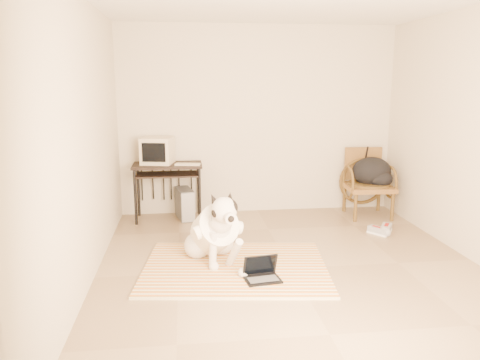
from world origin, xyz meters
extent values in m
plane|color=#8B7455|center=(0.00, 0.00, 0.00)|extent=(4.50, 4.50, 0.00)
plane|color=beige|center=(0.00, 2.25, 1.35)|extent=(4.50, 0.00, 4.50)
plane|color=beige|center=(0.00, -2.25, 1.35)|extent=(4.50, 0.00, 4.50)
plane|color=beige|center=(-2.00, 0.00, 1.35)|extent=(0.00, 4.50, 4.50)
cube|color=orange|center=(-0.65, -0.51, 0.01)|extent=(1.91, 0.52, 0.02)
cube|color=#358037|center=(-0.61, -0.22, 0.01)|extent=(1.91, 0.52, 0.02)
cube|color=#6C3A71|center=(-0.58, 0.07, 0.01)|extent=(1.91, 0.52, 0.02)
cube|color=#F3B154|center=(-0.54, 0.35, 0.01)|extent=(1.91, 0.52, 0.02)
cube|color=beige|center=(-0.51, 0.64, 0.01)|extent=(1.91, 0.52, 0.02)
sphere|color=silver|center=(-0.96, 0.40, 0.15)|extent=(0.29, 0.29, 0.29)
sphere|color=silver|center=(-0.70, 0.47, 0.15)|extent=(0.29, 0.29, 0.29)
ellipsoid|color=silver|center=(-0.83, 0.42, 0.17)|extent=(0.36, 0.32, 0.29)
ellipsoid|color=silver|center=(-0.78, 0.26, 0.37)|extent=(0.53, 0.73, 0.62)
cylinder|color=white|center=(-0.78, 0.27, 0.37)|extent=(0.57, 0.66, 0.57)
sphere|color=silver|center=(-0.73, 0.08, 0.51)|extent=(0.24, 0.24, 0.24)
sphere|color=silver|center=(-0.70, -0.01, 0.66)|extent=(0.27, 0.27, 0.27)
ellipsoid|color=black|center=(-0.66, 0.00, 0.67)|extent=(0.21, 0.23, 0.19)
cylinder|color=silver|center=(-0.67, -0.12, 0.62)|extent=(0.15, 0.16, 0.11)
sphere|color=black|center=(-0.65, -0.19, 0.62)|extent=(0.06, 0.06, 0.06)
cone|color=black|center=(-0.80, 0.02, 0.76)|extent=(0.14, 0.15, 0.17)
cone|color=black|center=(-0.63, 0.07, 0.76)|extent=(0.14, 0.16, 0.17)
torus|color=silver|center=(-0.72, 0.06, 0.55)|extent=(0.26, 0.19, 0.22)
cylinder|color=silver|center=(-0.81, 0.04, 0.22)|extent=(0.11, 0.14, 0.40)
cylinder|color=silver|center=(-0.60, -0.02, 0.20)|extent=(0.17, 0.36, 0.40)
sphere|color=silver|center=(-0.81, 0.02, 0.05)|extent=(0.10, 0.10, 0.10)
sphere|color=silver|center=(-0.53, -0.19, 0.06)|extent=(0.11, 0.11, 0.11)
cone|color=black|center=(-0.92, 0.66, 0.06)|extent=(0.28, 0.37, 0.10)
cube|color=black|center=(-0.36, -0.32, 0.03)|extent=(0.37, 0.29, 0.02)
cube|color=#4D4D50|center=(-0.35, -0.33, 0.04)|extent=(0.31, 0.18, 0.00)
cube|color=black|center=(-0.37, -0.23, 0.15)|extent=(0.35, 0.13, 0.22)
cube|color=black|center=(-0.37, -0.24, 0.15)|extent=(0.30, 0.11, 0.19)
cube|color=black|center=(-1.31, 1.96, 0.77)|extent=(0.95, 0.53, 0.03)
cube|color=black|center=(-1.31, 1.90, 0.65)|extent=(0.84, 0.42, 0.02)
cylinder|color=black|center=(-1.75, 1.74, 0.38)|extent=(0.04, 0.04, 0.76)
cylinder|color=black|center=(-1.75, 2.18, 0.38)|extent=(0.04, 0.04, 0.76)
cylinder|color=black|center=(-0.88, 1.73, 0.38)|extent=(0.04, 0.04, 0.76)
cylinder|color=black|center=(-0.88, 2.18, 0.38)|extent=(0.04, 0.04, 0.76)
cube|color=beige|center=(-1.44, 2.02, 0.97)|extent=(0.48, 0.47, 0.37)
cube|color=black|center=(-1.49, 1.84, 0.97)|extent=(0.32, 0.09, 0.26)
cube|color=beige|center=(-1.03, 1.84, 0.80)|extent=(0.35, 0.18, 0.02)
cube|color=#4D4D50|center=(-1.09, 1.96, 0.21)|extent=(0.28, 0.48, 0.43)
cube|color=#A5A5A9|center=(-1.04, 1.74, 0.21)|extent=(0.18, 0.05, 0.41)
cube|color=brown|center=(1.53, 1.76, 0.43)|extent=(0.66, 0.64, 0.07)
cylinder|color=#3A280F|center=(1.53, 1.76, 0.47)|extent=(0.59, 0.59, 0.04)
cube|color=brown|center=(1.54, 2.04, 0.72)|extent=(0.55, 0.07, 0.48)
cylinder|color=#3A280F|center=(1.25, 1.51, 0.20)|extent=(0.05, 0.05, 0.39)
cylinder|color=#3A280F|center=(1.28, 2.03, 0.20)|extent=(0.05, 0.05, 0.39)
cylinder|color=#3A280F|center=(1.78, 1.48, 0.20)|extent=(0.05, 0.05, 0.39)
cylinder|color=#3A280F|center=(1.80, 2.01, 0.20)|extent=(0.05, 0.05, 0.39)
ellipsoid|color=black|center=(1.58, 1.80, 0.65)|extent=(0.56, 0.46, 0.41)
ellipsoid|color=black|center=(1.67, 1.67, 0.56)|extent=(0.35, 0.28, 0.24)
cube|color=white|center=(1.35, 0.95, 0.01)|extent=(0.25, 0.28, 0.03)
cube|color=gray|center=(1.35, 0.95, 0.05)|extent=(0.24, 0.27, 0.09)
cube|color=maroon|center=(1.35, 0.95, 0.09)|extent=(0.12, 0.14, 0.02)
cube|color=white|center=(1.48, 1.00, 0.01)|extent=(0.25, 0.31, 0.03)
cube|color=gray|center=(1.48, 1.00, 0.05)|extent=(0.25, 0.30, 0.09)
cube|color=maroon|center=(1.48, 1.00, 0.09)|extent=(0.12, 0.15, 0.02)
camera|label=1|loc=(-1.08, -4.48, 1.92)|focal=35.00mm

